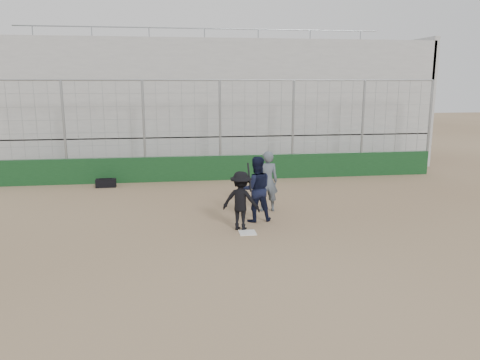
{
  "coord_description": "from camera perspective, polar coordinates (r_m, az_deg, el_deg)",
  "views": [
    {
      "loc": [
        -1.89,
        -11.69,
        3.94
      ],
      "look_at": [
        0.0,
        1.4,
        1.15
      ],
      "focal_mm": 35.0,
      "sensor_mm": 36.0,
      "label": 1
    }
  ],
  "objects": [
    {
      "name": "backstop",
      "position": [
        19.02,
        -2.41,
        2.87
      ],
      "size": [
        18.1,
        0.25,
        4.04
      ],
      "color": "#103517",
      "rests_on": "ground"
    },
    {
      "name": "ground",
      "position": [
        12.48,
        0.92,
        -6.49
      ],
      "size": [
        90.0,
        90.0,
        0.0
      ],
      "primitive_type": "plane",
      "color": "brown",
      "rests_on": "ground"
    },
    {
      "name": "bleachers",
      "position": [
        23.74,
        -3.68,
        9.43
      ],
      "size": [
        20.25,
        6.7,
        6.98
      ],
      "color": "#9E9E9E",
      "rests_on": "ground"
    },
    {
      "name": "home_plate",
      "position": [
        12.48,
        0.92,
        -6.44
      ],
      "size": [
        0.44,
        0.44,
        0.02
      ],
      "primitive_type": "cube",
      "color": "white",
      "rests_on": "ground"
    },
    {
      "name": "catcher_crouched",
      "position": [
        13.34,
        1.97,
        -2.46
      ],
      "size": [
        0.98,
        0.8,
        1.26
      ],
      "color": "black",
      "rests_on": "ground"
    },
    {
      "name": "umpire",
      "position": [
        14.38,
        3.31,
        -0.53
      ],
      "size": [
        0.69,
        0.46,
        1.69
      ],
      "primitive_type": "imported",
      "rotation": [
        0.0,
        0.0,
        3.13
      ],
      "color": "#4D5661",
      "rests_on": "ground"
    },
    {
      "name": "equipment_bag",
      "position": [
        18.49,
        -16.03,
        -0.36
      ],
      "size": [
        0.75,
        0.33,
        0.36
      ],
      "color": "black",
      "rests_on": "ground"
    },
    {
      "name": "batter_at_plate",
      "position": [
        12.58,
        0.12,
        -2.53
      ],
      "size": [
        1.18,
        0.96,
        1.77
      ],
      "color": "black",
      "rests_on": "ground"
    }
  ]
}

